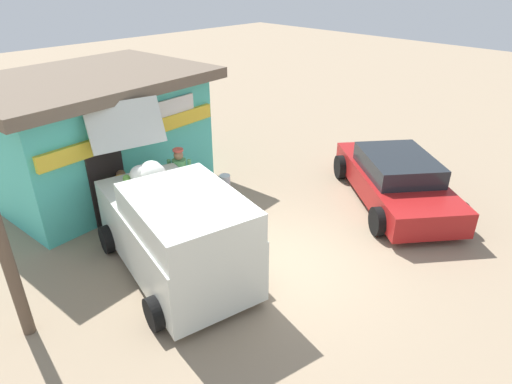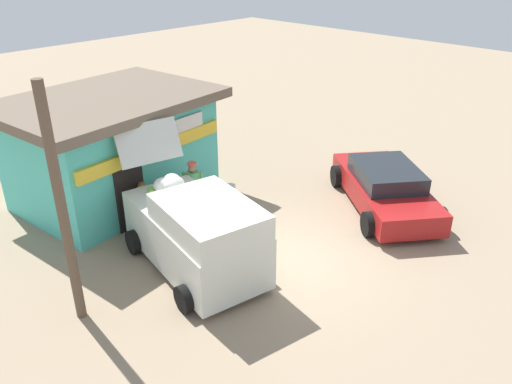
{
  "view_description": "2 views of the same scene",
  "coord_description": "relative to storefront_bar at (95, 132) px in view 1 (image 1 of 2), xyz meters",
  "views": [
    {
      "loc": [
        -5.51,
        -5.04,
        5.56
      ],
      "look_at": [
        0.97,
        1.47,
        0.78
      ],
      "focal_mm": 30.87,
      "sensor_mm": 36.0,
      "label": 1
    },
    {
      "loc": [
        -7.9,
        -6.83,
        7.05
      ],
      "look_at": [
        0.53,
        1.24,
        1.25
      ],
      "focal_mm": 35.99,
      "sensor_mm": 36.0,
      "label": 2
    }
  ],
  "objects": [
    {
      "name": "parked_sedan",
      "position": [
        4.99,
        -6.14,
        -0.99
      ],
      "size": [
        4.23,
        4.65,
        1.27
      ],
      "color": "maroon",
      "rests_on": "ground_plane"
    },
    {
      "name": "vendor_standing",
      "position": [
        0.7,
        -2.75,
        -0.62
      ],
      "size": [
        0.48,
        0.48,
        1.71
      ],
      "color": "#4C4C51",
      "rests_on": "ground_plane"
    },
    {
      "name": "customer_bending",
      "position": [
        -0.61,
        -2.3,
        -0.8
      ],
      "size": [
        0.71,
        0.77,
        1.28
      ],
      "color": "#726047",
      "rests_on": "ground_plane"
    },
    {
      "name": "paint_bucket",
      "position": [
        2.39,
        -2.41,
        -1.43
      ],
      "size": [
        0.31,
        0.31,
        0.34
      ],
      "primitive_type": "cylinder",
      "color": "silver",
      "rests_on": "ground_plane"
    },
    {
      "name": "delivery_van",
      "position": [
        -0.78,
        -4.6,
        -0.61
      ],
      "size": [
        2.82,
        4.68,
        2.94
      ],
      "color": "silver",
      "rests_on": "ground_plane"
    },
    {
      "name": "unloaded_banana_pile",
      "position": [
        -0.12,
        -1.38,
        -1.38
      ],
      "size": [
        0.94,
        0.94,
        0.48
      ],
      "color": "silver",
      "rests_on": "ground_plane"
    },
    {
      "name": "storefront_bar",
      "position": [
        0.0,
        0.0,
        0.0
      ],
      "size": [
        6.22,
        4.85,
        3.11
      ],
      "color": "#4CC6B7",
      "rests_on": "ground_plane"
    },
    {
      "name": "ground_plane",
      "position": [
        0.75,
        -5.79,
        -1.6
      ],
      "size": [
        60.0,
        60.0,
        0.0
      ],
      "primitive_type": "plane",
      "color": "gray"
    }
  ]
}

